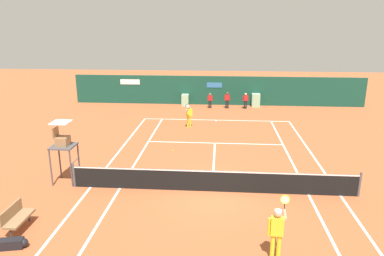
{
  "coord_description": "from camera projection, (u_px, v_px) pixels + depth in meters",
  "views": [
    {
      "loc": [
        0.2,
        -13.92,
        6.87
      ],
      "look_at": [
        -1.39,
        6.77,
        0.8
      ],
      "focal_mm": 33.66,
      "sensor_mm": 36.0,
      "label": 1
    }
  ],
  "objects": [
    {
      "name": "tennis_ball_mid_court",
      "position": [
        173.0,
        151.0,
        20.02
      ],
      "size": [
        0.07,
        0.07,
        0.07
      ],
      "primitive_type": "sphere",
      "color": "#CCE033",
      "rests_on": "ground_plane"
    },
    {
      "name": "tennis_ball_by_sideline",
      "position": [
        143.0,
        173.0,
        17.06
      ],
      "size": [
        0.07,
        0.07,
        0.07
      ],
      "primitive_type": "sphere",
      "color": "#CCE033",
      "rests_on": "ground_plane"
    },
    {
      "name": "ball_kid_right_post",
      "position": [
        246.0,
        100.0,
        29.77
      ],
      "size": [
        0.44,
        0.22,
        1.33
      ],
      "rotation": [
        0.0,
        0.0,
        3.3
      ],
      "color": "black",
      "rests_on": "ground_plane"
    },
    {
      "name": "player_near_side",
      "position": [
        277.0,
        229.0,
        10.64
      ],
      "size": [
        0.7,
        0.68,
        1.87
      ],
      "rotation": [
        0.0,
        0.0,
        -0.08
      ],
      "color": "yellow",
      "rests_on": "ground_plane"
    },
    {
      "name": "player_bench",
      "position": [
        16.0,
        216.0,
        12.31
      ],
      "size": [
        0.54,
        1.32,
        0.88
      ],
      "rotation": [
        0.0,
        0.0,
        -1.57
      ],
      "color": "#38383D",
      "rests_on": "ground_plane"
    },
    {
      "name": "ground_plane",
      "position": [
        213.0,
        185.0,
        15.81
      ],
      "size": [
        80.0,
        80.0,
        0.01
      ],
      "color": "#A8512D"
    },
    {
      "name": "tennis_net",
      "position": [
        213.0,
        180.0,
        15.12
      ],
      "size": [
        12.1,
        0.1,
        1.07
      ],
      "color": "#4C4C51",
      "rests_on": "ground_plane"
    },
    {
      "name": "ball_kid_centre_post",
      "position": [
        210.0,
        100.0,
        30.0
      ],
      "size": [
        0.42,
        0.18,
        1.27
      ],
      "rotation": [
        0.0,
        0.0,
        3.11
      ],
      "color": "black",
      "rests_on": "ground_plane"
    },
    {
      "name": "umpire_chair",
      "position": [
        63.0,
        143.0,
        15.69
      ],
      "size": [
        1.0,
        1.0,
        2.8
      ],
      "rotation": [
        0.0,
        0.0,
        -1.57
      ],
      "color": "#47474C",
      "rests_on": "ground_plane"
    },
    {
      "name": "player_on_baseline",
      "position": [
        189.0,
        114.0,
        24.4
      ],
      "size": [
        0.48,
        0.76,
        1.76
      ],
      "rotation": [
        0.0,
        0.0,
        3.48
      ],
      "color": "yellow",
      "rests_on": "ground_plane"
    },
    {
      "name": "ball_kid_left_post",
      "position": [
        227.0,
        99.0,
        29.87
      ],
      "size": [
        0.46,
        0.19,
        1.37
      ],
      "rotation": [
        0.0,
        0.0,
        3.1
      ],
      "color": "black",
      "rests_on": "ground_plane"
    },
    {
      "name": "equipment_bag",
      "position": [
        13.0,
        244.0,
        11.37
      ],
      "size": [
        1.01,
        0.48,
        0.32
      ],
      "color": "black",
      "rests_on": "ground_plane"
    },
    {
      "name": "sponsor_back_wall",
      "position": [
        217.0,
        91.0,
        31.16
      ],
      "size": [
        25.0,
        1.02,
        2.48
      ],
      "color": "#144233",
      "rests_on": "ground_plane"
    }
  ]
}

